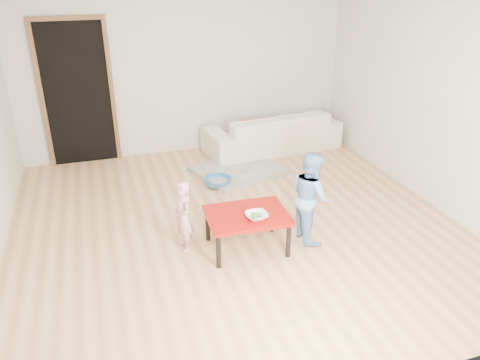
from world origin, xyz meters
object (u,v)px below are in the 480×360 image
bowl (257,216)px  basin (217,182)px  sofa (272,132)px  red_table (247,231)px  child_blue (311,197)px  child_pink (183,217)px

bowl → basin: bearing=88.9°
sofa → red_table: 2.88m
sofa → basin: bearing=34.2°
sofa → bowl: bearing=59.1°
bowl → child_blue: (0.65, 0.12, 0.06)m
bowl → basin: bowl is taller
red_table → sofa: bearing=63.6°
red_table → basin: size_ratio=2.22×
red_table → child_pink: 0.68m
red_table → child_blue: 0.77m
basin → red_table: bearing=-93.5°
bowl → basin: 1.72m
sofa → bowl: (-1.21, -2.69, 0.13)m
child_pink → child_blue: size_ratio=0.77×
child_pink → basin: size_ratio=2.07×
bowl → child_pink: (-0.70, 0.30, -0.06)m
sofa → child_blue: (-0.56, -2.57, 0.19)m
bowl → child_pink: 0.76m
child_blue → child_pink: bearing=82.7°
bowl → child_blue: size_ratio=0.22×
sofa → bowl: 2.96m
child_blue → basin: 1.73m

